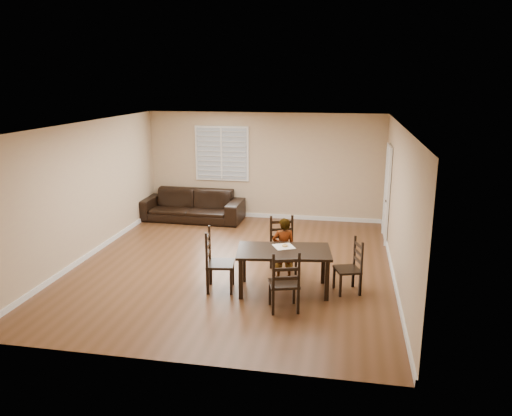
{
  "coord_description": "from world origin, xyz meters",
  "views": [
    {
      "loc": [
        2.08,
        -8.87,
        3.49
      ],
      "look_at": [
        0.32,
        0.61,
        1.0
      ],
      "focal_mm": 35.0,
      "sensor_mm": 36.0,
      "label": 1
    }
  ],
  "objects_px": {
    "chair_left": "(213,262)",
    "sofa": "(191,205)",
    "chair_near": "(282,246)",
    "child": "(283,248)",
    "chair_right": "(354,268)",
    "dining_table": "(284,255)",
    "donut": "(285,245)",
    "chair_far": "(285,285)"
  },
  "relations": [
    {
      "from": "chair_left",
      "to": "sofa",
      "type": "height_order",
      "value": "chair_left"
    },
    {
      "from": "chair_near",
      "to": "chair_left",
      "type": "distance_m",
      "value": 1.54
    },
    {
      "from": "child",
      "to": "sofa",
      "type": "xyz_separation_m",
      "value": [
        -2.81,
        3.4,
        -0.18
      ]
    },
    {
      "from": "chair_right",
      "to": "dining_table",
      "type": "bearing_deg",
      "value": -99.79
    },
    {
      "from": "dining_table",
      "to": "donut",
      "type": "relative_size",
      "value": 16.0
    },
    {
      "from": "sofa",
      "to": "chair_right",
      "type": "bearing_deg",
      "value": -41.74
    },
    {
      "from": "chair_near",
      "to": "chair_right",
      "type": "distance_m",
      "value": 1.55
    },
    {
      "from": "child",
      "to": "chair_left",
      "type": "bearing_deg",
      "value": 17.09
    },
    {
      "from": "chair_near",
      "to": "sofa",
      "type": "distance_m",
      "value": 4.04
    },
    {
      "from": "chair_right",
      "to": "donut",
      "type": "relative_size",
      "value": 8.96
    },
    {
      "from": "dining_table",
      "to": "child",
      "type": "xyz_separation_m",
      "value": [
        -0.08,
        0.56,
        -0.08
      ]
    },
    {
      "from": "dining_table",
      "to": "chair_right",
      "type": "bearing_deg",
      "value": 1.03
    },
    {
      "from": "dining_table",
      "to": "chair_near",
      "type": "xyz_separation_m",
      "value": [
        -0.16,
        0.98,
        -0.17
      ]
    },
    {
      "from": "donut",
      "to": "sofa",
      "type": "xyz_separation_m",
      "value": [
        -2.88,
        3.79,
        -0.37
      ]
    },
    {
      "from": "chair_left",
      "to": "donut",
      "type": "xyz_separation_m",
      "value": [
        1.18,
        0.34,
        0.26
      ]
    },
    {
      "from": "chair_far",
      "to": "chair_right",
      "type": "relative_size",
      "value": 1.07
    },
    {
      "from": "chair_left",
      "to": "child",
      "type": "height_order",
      "value": "child"
    },
    {
      "from": "chair_near",
      "to": "chair_right",
      "type": "xyz_separation_m",
      "value": [
        1.32,
        -0.8,
        -0.05
      ]
    },
    {
      "from": "chair_right",
      "to": "child",
      "type": "xyz_separation_m",
      "value": [
        -1.24,
        0.38,
        0.14
      ]
    },
    {
      "from": "dining_table",
      "to": "chair_near",
      "type": "height_order",
      "value": "chair_near"
    },
    {
      "from": "chair_near",
      "to": "sofa",
      "type": "height_order",
      "value": "chair_near"
    },
    {
      "from": "dining_table",
      "to": "chair_near",
      "type": "bearing_deg",
      "value": 91.3
    },
    {
      "from": "dining_table",
      "to": "donut",
      "type": "height_order",
      "value": "donut"
    },
    {
      "from": "child",
      "to": "donut",
      "type": "bearing_deg",
      "value": 84.69
    },
    {
      "from": "chair_left",
      "to": "chair_right",
      "type": "relative_size",
      "value": 1.16
    },
    {
      "from": "chair_left",
      "to": "child",
      "type": "distance_m",
      "value": 1.33
    },
    {
      "from": "chair_near",
      "to": "chair_far",
      "type": "distance_m",
      "value": 1.83
    },
    {
      "from": "chair_near",
      "to": "dining_table",
      "type": "bearing_deg",
      "value": -99.13
    },
    {
      "from": "chair_far",
      "to": "sofa",
      "type": "xyz_separation_m",
      "value": [
        -3.01,
        4.78,
        -0.07
      ]
    },
    {
      "from": "dining_table",
      "to": "donut",
      "type": "distance_m",
      "value": 0.21
    },
    {
      "from": "dining_table",
      "to": "donut",
      "type": "xyz_separation_m",
      "value": [
        -0.0,
        0.18,
        0.11
      ]
    },
    {
      "from": "chair_right",
      "to": "child",
      "type": "distance_m",
      "value": 1.31
    },
    {
      "from": "donut",
      "to": "sofa",
      "type": "height_order",
      "value": "donut"
    },
    {
      "from": "chair_far",
      "to": "sofa",
      "type": "bearing_deg",
      "value": -74.31
    },
    {
      "from": "dining_table",
      "to": "chair_right",
      "type": "relative_size",
      "value": 1.78
    },
    {
      "from": "chair_far",
      "to": "donut",
      "type": "relative_size",
      "value": 9.57
    },
    {
      "from": "chair_far",
      "to": "chair_near",
      "type": "bearing_deg",
      "value": -97.44
    },
    {
      "from": "dining_table",
      "to": "sofa",
      "type": "distance_m",
      "value": 4.91
    },
    {
      "from": "chair_near",
      "to": "chair_right",
      "type": "height_order",
      "value": "chair_near"
    },
    {
      "from": "chair_far",
      "to": "chair_left",
      "type": "distance_m",
      "value": 1.47
    },
    {
      "from": "chair_near",
      "to": "donut",
      "type": "bearing_deg",
      "value": -97.5
    },
    {
      "from": "chair_right",
      "to": "sofa",
      "type": "xyz_separation_m",
      "value": [
        -4.05,
        3.78,
        -0.04
      ]
    }
  ]
}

